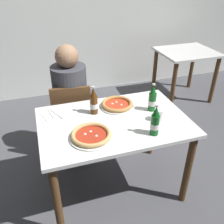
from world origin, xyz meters
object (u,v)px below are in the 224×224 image
Objects in this scene: paper_cup at (159,115)px; diner_seated at (71,105)px; napkin_with_cutlery at (54,114)px; pizza_marinara_far at (91,135)px; chair_behind_table at (72,115)px; beer_bottle_right at (94,102)px; beer_bottle_left at (155,122)px; dining_table_background at (186,61)px; pizza_margherita_near at (117,104)px; dining_table_main at (114,132)px; beer_bottle_center at (152,99)px.

diner_seated is at bearing 127.69° from paper_cup.
pizza_marinara_far is at bearing -60.98° from napkin_with_cutlery.
chair_behind_table is at bearing -99.72° from diner_seated.
pizza_marinara_far is at bearing -173.55° from paper_cup.
beer_bottle_right is at bearing 150.51° from paper_cup.
beer_bottle_left is at bearing -36.47° from napkin_with_cutlery.
dining_table_background is at bearing 30.14° from napkin_with_cutlery.
beer_bottle_right is 1.10× the size of napkin_with_cutlery.
beer_bottle_right is (0.11, 0.33, 0.08)m from pizza_marinara_far.
diner_seated is 0.60m from pizza_margherita_near.
dining_table_background is 8.42× the size of paper_cup.
beer_bottle_right reaches higher than napkin_with_cutlery.
pizza_margherita_near reaches higher than dining_table_background.
chair_behind_table is at bearing 118.77° from beer_bottle_left.
beer_bottle_left is (0.47, -0.92, 0.27)m from diner_seated.
dining_table_main is 3.73× the size of pizza_marinara_far.
diner_seated is at bearing 91.22° from pizza_marinara_far.
dining_table_main is 0.26m from pizza_margherita_near.
pizza_margherita_near is 0.24m from beer_bottle_right.
napkin_with_cutlery is (-0.33, 0.08, -0.10)m from beer_bottle_right.
beer_bottle_center is 1.00× the size of beer_bottle_right.
chair_behind_table is 2.83× the size of pizza_margherita_near.
diner_seated is at bearing 63.88° from napkin_with_cutlery.
diner_seated is (-0.25, 0.66, -0.05)m from dining_table_main.
chair_behind_table is 1.06× the size of dining_table_background.
dining_table_main is at bearing -115.53° from pizza_margherita_near.
chair_behind_table is 3.44× the size of beer_bottle_center.
paper_cup is at bearing -16.75° from dining_table_main.
beer_bottle_center is (-1.23, -1.36, 0.26)m from dining_table_background.
pizza_marinara_far is at bearing 168.01° from beer_bottle_left.
pizza_marinara_far is (-0.23, -0.17, 0.13)m from dining_table_main.
dining_table_main is at bearing -170.86° from beer_bottle_center.
pizza_margherita_near is 0.55m from napkin_with_cutlery.
chair_behind_table reaches higher than napkin_with_cutlery.
dining_table_background is (1.59, 1.42, -0.04)m from dining_table_main.
paper_cup is at bearing -95.80° from beer_bottle_center.
dining_table_main is 1.41× the size of chair_behind_table.
diner_seated is at bearing -157.43° from dining_table_background.
pizza_margherita_near reaches higher than napkin_with_cutlery.
beer_bottle_right is 0.54m from paper_cup.
beer_bottle_left is 2.60× the size of paper_cup.
diner_seated is at bearing 127.03° from pizza_margherita_near.
beer_bottle_left is at bearing -74.70° from pizza_margherita_near.
diner_seated is 1.98m from dining_table_background.
pizza_margherita_near is at bearing -52.97° from diner_seated.
beer_bottle_center is 0.17m from paper_cup.
diner_seated is at bearing 110.42° from dining_table_main.
chair_behind_table is at bearing 130.96° from pizza_margherita_near.
paper_cup reaches higher than napkin_with_cutlery.
pizza_margherita_near reaches higher than dining_table_main.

